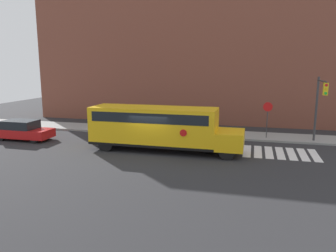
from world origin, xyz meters
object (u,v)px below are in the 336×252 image
at_px(parked_car, 23,130).
at_px(school_bus, 159,126).
at_px(traffic_light, 319,101).
at_px(stop_sign, 267,115).

bearing_deg(parked_car, school_bus, -2.01).
bearing_deg(traffic_light, parked_car, -170.00).
bearing_deg(stop_sign, traffic_light, -17.23).
xyz_separation_m(school_bus, traffic_light, (10.48, 4.17, 1.53)).
relative_size(school_bus, stop_sign, 3.50).
relative_size(parked_car, traffic_light, 0.90).
xyz_separation_m(stop_sign, traffic_light, (3.38, -1.05, 1.30)).
bearing_deg(parked_car, traffic_light, 10.00).
height_order(school_bus, parked_car, school_bus).
bearing_deg(school_bus, traffic_light, 21.69).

